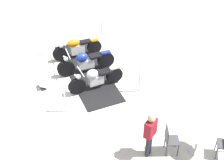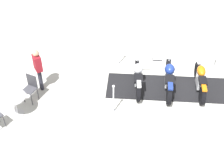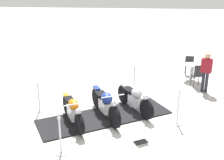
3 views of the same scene
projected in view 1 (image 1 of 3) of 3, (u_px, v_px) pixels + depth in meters
ground_plane at (87, 72)px, 12.87m from camera, size 80.00×80.00×0.00m
display_platform at (87, 71)px, 12.86m from camera, size 3.52×4.50×0.04m
motorcycle_copper at (77, 48)px, 13.36m from camera, size 1.88×1.19×0.91m
motorcycle_navy at (85, 62)px, 12.55m from camera, size 2.09×1.27×1.00m
motorcycle_chrome at (95, 78)px, 11.76m from camera, size 1.84×1.30×0.96m
stanchion_left_rear at (139, 83)px, 11.69m from camera, size 0.29×0.29×1.15m
stanchion_right_rear at (66, 104)px, 10.89m from camera, size 0.35×0.35×1.15m
stanchion_left_front at (102, 35)px, 14.43m from camera, size 0.33×0.33×1.04m
stanchion_right_front at (40, 49)px, 13.60m from camera, size 0.35×0.35×1.07m
info_placard at (43, 86)px, 12.07m from camera, size 0.41×0.44×0.23m
cafe_table at (198, 138)px, 9.43m from camera, size 0.79×0.79×0.75m
cafe_chair_across_table at (170, 139)px, 9.42m from camera, size 0.46×0.46×0.98m
bystander_person at (150, 132)px, 9.09m from camera, size 0.37×0.46×1.63m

